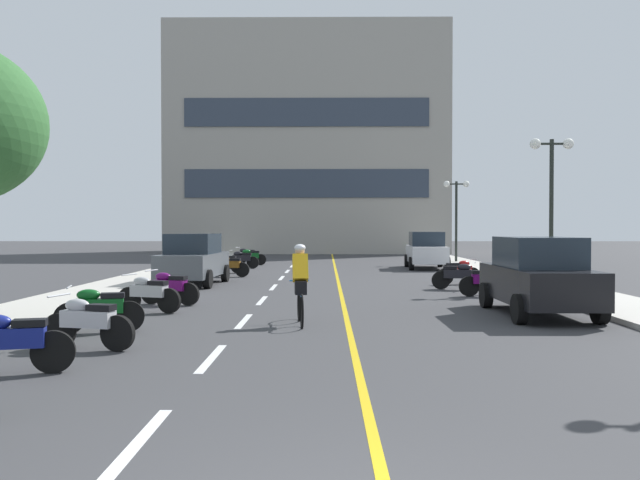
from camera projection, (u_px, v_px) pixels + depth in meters
The scene contains 36 objects.
ground_plane at pixel (331, 280), 25.15m from camera, with size 140.00×140.00×0.00m, color #38383A.
curb_left at pixel (165, 273), 28.21m from camera, with size 2.40×72.00×0.12m, color #B7B2A8.
curb_right at pixel (497, 273), 28.08m from camera, with size 2.40×72.00×0.12m, color #B7B2A8.
lane_dash_0 at pixel (138, 443), 6.17m from camera, with size 0.14×2.20×0.01m, color silver.
lane_dash_1 at pixel (212, 358), 10.17m from camera, with size 0.14×2.20×0.01m, color silver.
lane_dash_2 at pixel (244, 321), 14.17m from camera, with size 0.14×2.20×0.01m, color silver.
lane_dash_3 at pixel (262, 300), 18.17m from camera, with size 0.14×2.20×0.01m, color silver.
lane_dash_4 at pixel (273, 287), 22.17m from camera, with size 0.14×2.20×0.01m, color silver.
lane_dash_5 at pixel (281, 278), 26.17m from camera, with size 0.14×2.20×0.01m, color silver.
lane_dash_6 at pixel (287, 271), 30.17m from camera, with size 0.14×2.20×0.01m, color silver.
lane_dash_7 at pixel (292, 266), 34.17m from camera, with size 0.14×2.20×0.01m, color silver.
lane_dash_8 at pixel (295, 262), 38.17m from camera, with size 0.14×2.20×0.01m, color silver.
lane_dash_9 at pixel (298, 259), 42.17m from camera, with size 0.14×2.20×0.01m, color silver.
lane_dash_10 at pixel (301, 256), 46.16m from camera, with size 0.14×2.20×0.01m, color silver.
lane_dash_11 at pixel (303, 254), 50.16m from camera, with size 0.14×2.20×0.01m, color silver.
centre_line_yellow at pixel (337, 274), 28.15m from camera, with size 0.12×66.00×0.01m, color gold.
office_building at pixel (308, 143), 53.17m from camera, with size 21.93×8.49×17.83m.
street_lamp_mid at pixel (552, 177), 21.76m from camera, with size 1.46×0.36×4.90m.
street_lamp_far at pixel (456, 202), 36.66m from camera, with size 1.46×0.36×4.54m.
parked_car_near at pixel (538, 276), 15.12m from camera, with size 1.94×4.21×1.82m.
parked_car_mid at pixel (193, 259), 23.10m from camera, with size 2.10×4.28×1.82m.
parked_car_far at pixel (426, 250), 32.19m from camera, with size 2.08×4.28×1.82m.
motorcycle_1 at pixel (9, 341), 8.98m from camera, with size 1.67×0.69×0.92m.
motorcycle_2 at pixel (87, 322), 10.85m from camera, with size 1.68×0.67×0.92m.
motorcycle_3 at pixel (99, 308), 12.62m from camera, with size 1.68×0.67×0.92m.
motorcycle_4 at pixel (149, 293), 15.62m from camera, with size 1.65×0.77×0.92m.
motorcycle_5 at pixel (169, 287), 17.15m from camera, with size 1.66×0.74×0.92m.
motorcycle_6 at pixel (488, 280), 19.24m from camera, with size 1.70×0.60×0.92m.
motorcycle_7 at pixel (458, 275), 21.29m from camera, with size 1.67×0.69×0.92m.
motorcycle_8 at pixel (459, 271), 23.30m from camera, with size 1.63×0.81×0.92m.
motorcycle_9 at pixel (229, 265), 26.79m from camera, with size 1.70×0.60×0.92m.
motorcycle_10 at pixel (225, 263), 28.99m from camera, with size 1.69×0.60×0.92m.
motorcycle_11 at pixel (242, 259), 32.22m from camera, with size 1.70×0.60×0.92m.
motorcycle_12 at pixel (250, 256), 34.99m from camera, with size 1.69×0.62×0.92m.
motorcycle_13 at pixel (246, 255), 36.72m from camera, with size 1.67×0.69×0.92m.
cyclist_rider at pixel (300, 282), 13.69m from camera, with size 0.43×1.77×1.71m.
Camera 1 is at (-0.21, -4.12, 2.05)m, focal length 36.56 mm.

